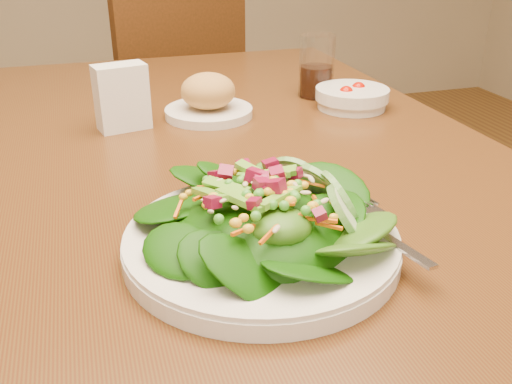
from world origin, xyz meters
TOP-DOWN VIEW (x-y plane):
  - dining_table at (0.00, 0.00)m, footprint 0.90×1.40m
  - chair_far at (0.05, 1.02)m, footprint 0.61×0.61m
  - salad_plate at (-0.03, -0.33)m, footprint 0.31×0.31m
  - bread_plate at (0.02, 0.16)m, footprint 0.17×0.17m
  - tomato_bowl at (0.30, 0.13)m, footprint 0.14×0.14m
  - drinking_glass at (0.26, 0.23)m, footprint 0.07×0.07m
  - napkin_holder at (-0.14, 0.14)m, footprint 0.10×0.07m

SIDE VIEW (x-z plane):
  - chair_far at x=0.05m, z-range 0.03..1.05m
  - dining_table at x=0.00m, z-range 0.27..1.02m
  - tomato_bowl at x=0.30m, z-range 0.75..0.79m
  - salad_plate at x=-0.03m, z-range 0.74..0.83m
  - bread_plate at x=0.02m, z-range 0.74..0.83m
  - drinking_glass at x=0.26m, z-range 0.74..0.87m
  - napkin_holder at x=-0.14m, z-range 0.75..0.87m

